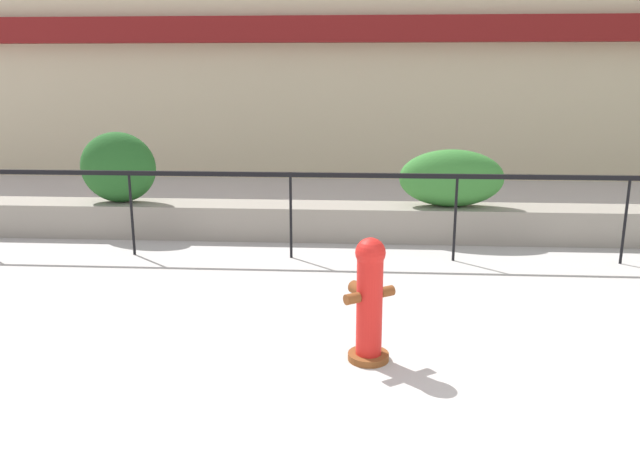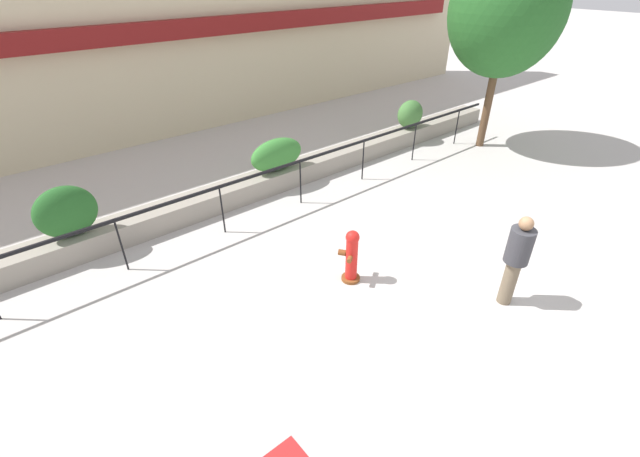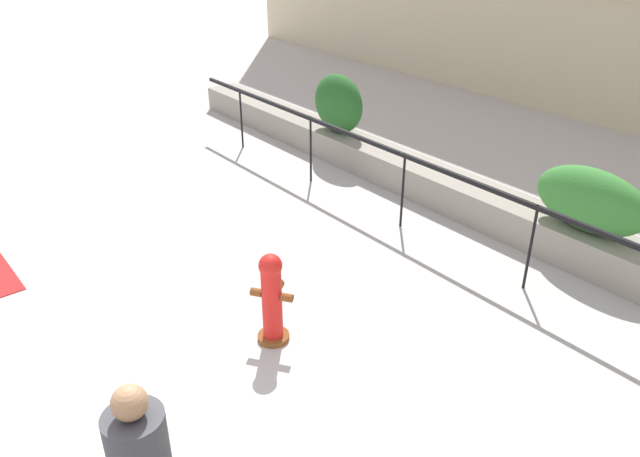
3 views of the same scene
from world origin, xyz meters
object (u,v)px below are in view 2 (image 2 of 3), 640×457
(hedge_bush_0, at_px, (66,212))
(hedge_bush_1, at_px, (277,155))
(hedge_bush_2, at_px, (410,114))
(fire_hydrant, at_px, (351,256))
(pedestrian, at_px, (517,256))
(street_tree, at_px, (507,10))

(hedge_bush_0, distance_m, hedge_bush_1, 4.95)
(hedge_bush_1, distance_m, hedge_bush_2, 5.26)
(hedge_bush_0, height_order, hedge_bush_2, hedge_bush_0)
(fire_hydrant, bearing_deg, pedestrian, -52.77)
(hedge_bush_1, xyz_separation_m, street_tree, (6.86, -1.73, 3.06))
(street_tree, bearing_deg, hedge_bush_1, 165.83)
(hedge_bush_2, bearing_deg, pedestrian, -127.40)
(pedestrian, bearing_deg, street_tree, 35.52)
(fire_hydrant, xyz_separation_m, pedestrian, (1.67, -2.20, 0.44))
(fire_hydrant, height_order, pedestrian, pedestrian)
(fire_hydrant, height_order, street_tree, street_tree)
(hedge_bush_1, relative_size, pedestrian, 0.88)
(hedge_bush_1, distance_m, fire_hydrant, 4.32)
(pedestrian, bearing_deg, hedge_bush_1, 93.93)
(street_tree, distance_m, pedestrian, 8.44)
(hedge_bush_2, bearing_deg, hedge_bush_0, 180.00)
(street_tree, height_order, pedestrian, street_tree)
(hedge_bush_0, relative_size, hedge_bush_2, 1.24)
(hedge_bush_2, xyz_separation_m, pedestrian, (-4.83, -6.32, 0.04))
(hedge_bush_0, bearing_deg, street_tree, -8.35)
(hedge_bush_0, xyz_separation_m, street_tree, (11.81, -1.73, 2.95))
(fire_hydrant, distance_m, street_tree, 9.11)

